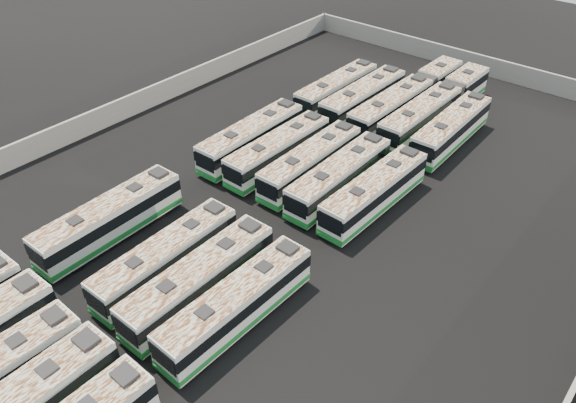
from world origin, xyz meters
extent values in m
plane|color=black|center=(0.00, 0.00, 0.00)|extent=(140.00, 140.00, 0.00)
cube|color=gray|center=(0.00, 36.30, 1.10)|extent=(45.20, 0.30, 2.20)
cube|color=gray|center=(-22.30, 0.00, 1.10)|extent=(0.30, 73.20, 2.20)
cube|color=black|center=(-4.83, -16.31, 3.17)|extent=(1.28, 1.09, 0.25)
cylinder|color=black|center=(-5.84, -17.49, 0.48)|extent=(0.29, 0.97, 0.97)
cylinder|color=black|center=(-3.77, -17.45, 0.48)|extent=(0.29, 0.97, 0.97)
cube|color=black|center=(-1.45, -18.80, 3.00)|extent=(0.90, 0.90, 0.13)
cube|color=black|center=(-1.40, -16.57, 3.05)|extent=(1.23, 1.05, 0.24)
cylinder|color=black|center=(-2.42, -17.67, 0.46)|extent=(0.28, 0.93, 0.93)
cylinder|color=black|center=(-0.43, -17.71, 0.46)|extent=(0.28, 0.93, 0.93)
cube|color=black|center=(1.56, -18.75, 3.11)|extent=(0.93, 0.93, 0.13)
cube|color=black|center=(1.53, -16.43, 3.16)|extent=(1.26, 1.07, 0.25)
cylinder|color=black|center=(0.52, -17.60, 0.48)|extent=(0.28, 0.97, 0.96)
cylinder|color=black|center=(2.58, -17.58, 0.48)|extent=(0.28, 0.97, 0.96)
cube|color=black|center=(4.83, -16.44, 3.06)|extent=(1.23, 1.04, 0.24)
cube|color=silver|center=(-7.94, -8.46, 1.65)|extent=(2.62, 11.51, 2.63)
cube|color=#18732C|center=(-7.94, -8.46, 0.69)|extent=(2.67, 11.56, 0.40)
cube|color=black|center=(-7.94, -8.46, 2.08)|extent=(2.68, 11.57, 0.88)
cube|color=black|center=(-7.82, -14.22, 1.96)|extent=(2.10, 0.10, 1.39)
cube|color=#18732C|center=(-7.82, -14.22, 0.50)|extent=(2.39, 0.15, 0.27)
cube|color=beige|center=(-7.94, -8.46, 2.99)|extent=(2.57, 11.28, 0.07)
cube|color=black|center=(-7.89, -10.99, 3.09)|extent=(0.93, 0.93, 0.13)
cube|color=black|center=(-7.99, -5.94, 3.09)|extent=(0.93, 0.93, 0.13)
cube|color=black|center=(-8.04, -3.65, 3.13)|extent=(1.26, 1.08, 0.25)
cylinder|color=black|center=(-8.89, -12.15, 0.48)|extent=(0.29, 0.96, 0.96)
cylinder|color=black|center=(-6.84, -12.11, 0.48)|extent=(0.29, 0.96, 0.96)
cylinder|color=black|center=(-9.04, -4.82, 0.48)|extent=(0.29, 0.96, 0.96)
cylinder|color=black|center=(-6.99, -4.77, 0.48)|extent=(0.29, 0.96, 0.96)
cube|color=silver|center=(-1.64, -8.52, 1.59)|extent=(2.56, 11.09, 2.53)
cube|color=#18732C|center=(-1.64, -8.52, 0.66)|extent=(2.61, 11.15, 0.39)
cube|color=black|center=(-1.64, -8.52, 2.01)|extent=(2.62, 11.16, 0.85)
cube|color=black|center=(-1.51, -14.06, 1.89)|extent=(2.03, 0.11, 1.33)
cube|color=#18732C|center=(-1.51, -14.06, 0.48)|extent=(2.30, 0.15, 0.26)
cube|color=beige|center=(-1.64, -8.52, 2.88)|extent=(2.51, 10.87, 0.06)
cube|color=black|center=(-1.59, -10.95, 2.97)|extent=(0.89, 0.89, 0.13)
cube|color=black|center=(-1.70, -6.09, 2.97)|extent=(0.89, 0.89, 0.13)
cube|color=black|center=(-1.75, -3.89, 3.02)|extent=(1.22, 1.04, 0.24)
cylinder|color=black|center=(-2.55, -12.08, 0.46)|extent=(0.28, 0.93, 0.92)
cylinder|color=black|center=(-0.58, -12.03, 0.46)|extent=(0.28, 0.93, 0.92)
cylinder|color=black|center=(-2.71, -5.01, 0.46)|extent=(0.28, 0.93, 0.92)
cylinder|color=black|center=(-0.74, -4.97, 0.46)|extent=(0.28, 0.93, 0.92)
cube|color=silver|center=(1.60, -8.57, 1.63)|extent=(2.44, 11.35, 2.60)
cube|color=#18732C|center=(1.60, -8.57, 0.68)|extent=(2.49, 11.40, 0.40)
cube|color=black|center=(1.60, -8.57, 2.06)|extent=(2.50, 11.41, 0.87)
cube|color=black|center=(1.64, -14.25, 1.94)|extent=(2.08, 0.07, 1.37)
cube|color=#18732C|center=(1.64, -14.25, 0.49)|extent=(2.36, 0.12, 0.26)
cube|color=beige|center=(1.60, -8.57, 2.96)|extent=(2.39, 11.12, 0.07)
cube|color=black|center=(1.62, -11.06, 3.05)|extent=(0.90, 0.90, 0.13)
cube|color=black|center=(1.59, -6.07, 3.05)|extent=(0.90, 0.90, 0.13)
cube|color=black|center=(1.57, -3.81, 3.10)|extent=(1.23, 1.05, 0.25)
cylinder|color=black|center=(0.62, -12.20, 0.47)|extent=(0.27, 0.95, 0.94)
cylinder|color=black|center=(2.64, -12.19, 0.47)|extent=(0.27, 0.95, 0.94)
cylinder|color=black|center=(0.57, -4.95, 0.47)|extent=(0.27, 0.95, 0.94)
cylinder|color=black|center=(2.59, -4.93, 0.47)|extent=(0.27, 0.95, 0.94)
cube|color=silver|center=(4.83, -8.53, 1.60)|extent=(2.50, 11.18, 2.55)
cube|color=#18732C|center=(4.83, -8.53, 0.67)|extent=(2.56, 11.23, 0.39)
cube|color=black|center=(4.83, -8.53, 2.02)|extent=(2.57, 11.24, 0.85)
cube|color=black|center=(4.73, -14.12, 1.90)|extent=(2.04, 0.09, 1.35)
cube|color=#18732C|center=(4.73, -14.12, 0.48)|extent=(2.32, 0.14, 0.26)
cube|color=beige|center=(4.83, -8.53, 2.91)|extent=(2.45, 10.95, 0.06)
cube|color=black|center=(4.78, -10.98, 3.00)|extent=(0.90, 0.90, 0.13)
cube|color=black|center=(4.87, -6.08, 3.00)|extent=(0.90, 0.90, 0.13)
cube|color=black|center=(4.90, -3.85, 3.05)|extent=(1.22, 1.04, 0.24)
cylinder|color=black|center=(3.77, -12.08, 0.46)|extent=(0.28, 0.93, 0.93)
cylinder|color=black|center=(5.76, -12.11, 0.46)|extent=(0.28, 0.93, 0.93)
cylinder|color=black|center=(3.89, -4.95, 0.46)|extent=(0.28, 0.93, 0.93)
cylinder|color=black|center=(5.88, -4.98, 0.46)|extent=(0.28, 0.93, 0.93)
cube|color=silver|center=(-8.00, 6.58, 1.65)|extent=(2.57, 11.51, 2.63)
cube|color=#18732C|center=(-8.00, 6.58, 0.69)|extent=(2.62, 11.56, 0.40)
cube|color=black|center=(-8.00, 6.58, 2.08)|extent=(2.63, 11.57, 0.88)
cube|color=black|center=(-7.91, 0.83, 1.96)|extent=(2.10, 0.09, 1.39)
cube|color=#18732C|center=(-7.91, 0.83, 0.50)|extent=(2.39, 0.14, 0.27)
cube|color=beige|center=(-8.00, 6.58, 2.99)|extent=(2.52, 11.28, 0.07)
cube|color=black|center=(-7.96, 4.06, 3.09)|extent=(0.92, 0.92, 0.13)
cube|color=black|center=(-8.03, 9.11, 3.09)|extent=(0.92, 0.92, 0.13)
cube|color=black|center=(-8.07, 11.40, 3.14)|extent=(1.26, 1.07, 0.25)
cylinder|color=black|center=(-8.96, 2.90, 0.48)|extent=(0.28, 0.96, 0.96)
cylinder|color=black|center=(-6.92, 2.93, 0.48)|extent=(0.28, 0.96, 0.96)
cylinder|color=black|center=(-9.08, 10.24, 0.48)|extent=(0.28, 0.96, 0.96)
cylinder|color=black|center=(-7.03, 10.27, 0.48)|extent=(0.28, 0.96, 0.96)
cube|color=silver|center=(-4.82, 6.53, 1.60)|extent=(2.41, 11.14, 2.55)
cube|color=#18732C|center=(-4.82, 6.53, 0.67)|extent=(2.46, 11.19, 0.39)
cube|color=black|center=(-4.82, 6.53, 2.02)|extent=(2.47, 11.20, 0.85)
cube|color=black|center=(-4.87, 0.95, 1.90)|extent=(2.04, 0.08, 1.34)
cube|color=#18732C|center=(-4.87, 0.95, 0.48)|extent=(2.32, 0.12, 0.26)
cube|color=beige|center=(-4.82, 6.53, 2.90)|extent=(2.36, 10.91, 0.06)
cube|color=black|center=(-4.84, 4.09, 2.99)|extent=(0.89, 0.89, 0.13)
cube|color=black|center=(-4.80, 8.98, 2.99)|extent=(0.89, 0.89, 0.13)
cube|color=black|center=(-4.78, 11.20, 3.04)|extent=(1.21, 1.03, 0.24)
cylinder|color=black|center=(-5.84, 2.98, 0.46)|extent=(0.27, 0.93, 0.93)
cylinder|color=black|center=(-3.86, 2.97, 0.46)|extent=(0.27, 0.93, 0.93)
cylinder|color=black|center=(-5.78, 10.10, 0.46)|extent=(0.27, 0.93, 0.93)
cylinder|color=black|center=(-3.80, 10.08, 0.46)|extent=(0.27, 0.93, 0.93)
cube|color=silver|center=(-1.50, 6.79, 1.60)|extent=(2.48, 11.18, 2.56)
cube|color=#18732C|center=(-1.50, 6.79, 0.67)|extent=(2.53, 11.23, 0.39)
cube|color=black|center=(-1.50, 6.79, 2.03)|extent=(2.54, 11.24, 0.85)
cube|color=black|center=(-1.43, 1.19, 1.90)|extent=(2.04, 0.09, 1.35)
cube|color=#18732C|center=(-1.43, 1.19, 0.48)|extent=(2.32, 0.13, 0.26)
cube|color=beige|center=(-1.50, 6.79, 2.91)|extent=(2.43, 10.96, 0.07)
cube|color=black|center=(-1.47, 4.33, 3.00)|extent=(0.90, 0.90, 0.13)
cube|color=black|center=(-1.54, 9.24, 3.00)|extent=(0.90, 0.90, 0.13)
cube|color=black|center=(-1.57, 11.47, 3.05)|extent=(1.22, 1.04, 0.24)
cylinder|color=black|center=(-2.45, 3.20, 0.46)|extent=(0.27, 0.93, 0.93)
cylinder|color=black|center=(-0.46, 3.23, 0.46)|extent=(0.27, 0.93, 0.93)
cylinder|color=black|center=(-2.55, 10.34, 0.46)|extent=(0.27, 0.93, 0.93)
cylinder|color=black|center=(-0.56, 10.37, 0.46)|extent=(0.27, 0.93, 0.93)
cube|color=silver|center=(1.56, 6.57, 1.62)|extent=(2.47, 11.30, 2.58)
cube|color=#18732C|center=(1.56, 6.57, 0.68)|extent=(2.52, 11.35, 0.39)
cube|color=black|center=(1.56, 6.57, 2.05)|extent=(2.53, 11.36, 0.86)
cube|color=black|center=(1.62, 0.91, 1.93)|extent=(2.07, 0.08, 1.36)
cube|color=#18732C|center=(1.62, 0.91, 0.49)|extent=(2.35, 0.12, 0.26)
cube|color=beige|center=(1.56, 6.57, 2.94)|extent=(2.42, 11.07, 0.07)
cube|color=black|center=(1.59, 4.09, 3.03)|extent=(0.90, 0.90, 0.13)
cube|color=black|center=(1.54, 9.05, 3.03)|extent=(0.90, 0.90, 0.13)
cube|color=black|center=(1.51, 11.31, 3.08)|extent=(1.23, 1.05, 0.24)
cylinder|color=black|center=(0.59, 2.95, 0.47)|extent=(0.27, 0.94, 0.94)
cylinder|color=black|center=(2.60, 2.97, 0.47)|extent=(0.27, 0.94, 0.94)
cylinder|color=black|center=(0.52, 10.17, 0.47)|extent=(0.27, 0.94, 0.94)
cylinder|color=black|center=(2.53, 10.19, 0.47)|extent=(0.27, 0.94, 0.94)
cube|color=silver|center=(4.84, 6.63, 1.61)|extent=(2.59, 11.27, 2.57)
cube|color=#18732C|center=(4.84, 6.63, 0.67)|extent=(2.64, 11.32, 0.39)
cube|color=black|center=(4.84, 6.63, 2.04)|extent=(2.65, 11.33, 0.86)
cube|color=black|center=(4.71, 1.00, 1.92)|extent=(2.06, 0.11, 1.36)
cube|color=#18732C|center=(4.71, 1.00, 0.49)|extent=(2.34, 0.15, 0.26)
cube|color=beige|center=(4.84, 6.63, 2.93)|extent=(2.54, 11.04, 0.07)
cube|color=black|center=(4.78, 4.16, 3.02)|extent=(0.91, 0.91, 0.13)
cube|color=black|center=(4.89, 9.10, 3.02)|extent=(0.91, 0.91, 0.13)
cube|color=black|center=(4.94, 11.34, 3.07)|extent=(1.24, 1.06, 0.24)
cylinder|color=black|center=(3.76, 3.06, 0.47)|extent=(0.28, 0.94, 0.93)
cylinder|color=black|center=(5.76, 3.02, 0.47)|extent=(0.28, 0.94, 0.93)
cylinder|color=black|center=(3.92, 10.24, 0.47)|extent=(0.28, 0.94, 0.93)
cylinder|color=black|center=(5.92, 10.20, 0.47)|extent=(0.28, 0.94, 0.93)
cube|color=silver|center=(-8.02, 19.41, 1.60)|extent=(2.35, 11.16, 2.56)
cube|color=#18732C|center=(-8.02, 19.41, 0.67)|extent=(2.40, 11.21, 0.39)
cube|color=black|center=(-8.02, 19.41, 2.03)|extent=(2.41, 11.22, 0.85)
cube|color=black|center=(-8.03, 13.82, 1.90)|extent=(2.04, 0.07, 1.35)
cube|color=#18732C|center=(-8.03, 13.82, 0.48)|extent=(2.32, 0.11, 0.26)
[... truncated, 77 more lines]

